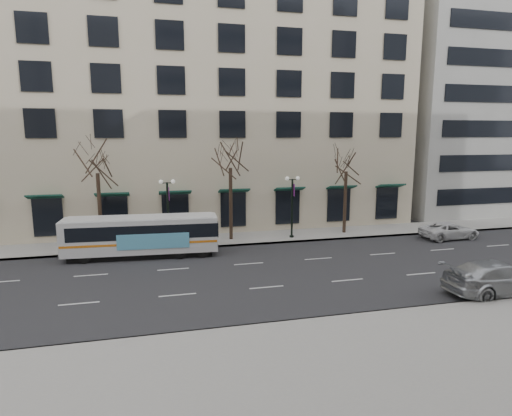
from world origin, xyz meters
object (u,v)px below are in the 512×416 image
object	(u,v)px
tree_far_mid	(230,156)
city_bus	(143,235)
tree_far_left	(97,160)
silver_car	(499,278)
tree_far_right	(347,160)
white_pickup	(449,230)
lamp_post_right	(292,204)
lamp_post_left	(168,209)

from	to	relation	value
tree_far_mid	city_bus	size ratio (longest dim) A/B	0.79
tree_far_left	silver_car	size ratio (longest dim) A/B	1.34
tree_far_right	city_bus	size ratio (longest dim) A/B	0.75
tree_far_right	city_bus	bearing A→B (deg)	-169.91
tree_far_right	city_bus	xyz separation A→B (m)	(-16.90, -3.01, -4.84)
silver_car	white_pickup	bearing A→B (deg)	-26.93
lamp_post_right	tree_far_right	bearing A→B (deg)	6.85
tree_far_right	white_pickup	size ratio (longest dim) A/B	1.65
tree_far_mid	lamp_post_left	world-z (taller)	tree_far_mid
tree_far_mid	silver_car	bearing A→B (deg)	-51.19
lamp_post_right	white_pickup	bearing A→B (deg)	-13.07
city_bus	white_pickup	xyz separation A→B (m)	(24.72, -0.56, -0.90)
tree_far_mid	lamp_post_right	size ratio (longest dim) A/B	1.64
lamp_post_right	silver_car	xyz separation A→B (m)	(7.06, -14.40, -2.04)
city_bus	tree_far_left	bearing A→B (deg)	139.38
white_pickup	tree_far_left	bearing A→B (deg)	80.96
tree_far_mid	lamp_post_right	bearing A→B (deg)	-6.83
tree_far_left	lamp_post_right	size ratio (longest dim) A/B	1.60
tree_far_left	lamp_post_right	bearing A→B (deg)	-2.29
city_bus	tree_far_mid	bearing A→B (deg)	27.08
tree_far_left	tree_far_mid	world-z (taller)	tree_far_mid
city_bus	white_pickup	size ratio (longest dim) A/B	2.20
white_pickup	lamp_post_left	bearing A→B (deg)	80.85
tree_far_mid	tree_far_right	bearing A→B (deg)	-0.00
tree_far_right	city_bus	world-z (taller)	tree_far_right
tree_far_left	lamp_post_left	xyz separation A→B (m)	(5.01, -0.60, -3.75)
lamp_post_right	city_bus	bearing A→B (deg)	-168.57
lamp_post_left	silver_car	world-z (taller)	lamp_post_left
lamp_post_left	city_bus	world-z (taller)	lamp_post_left
white_pickup	tree_far_right	bearing A→B (deg)	63.72
tree_far_right	tree_far_mid	bearing A→B (deg)	180.00
tree_far_left	white_pickup	distance (m)	28.68
tree_far_left	lamp_post_left	bearing A→B (deg)	-6.83
tree_far_right	white_pickup	bearing A→B (deg)	-24.56
tree_far_left	city_bus	distance (m)	6.70
tree_far_mid	white_pickup	bearing A→B (deg)	-11.34
tree_far_mid	silver_car	distance (m)	20.16
tree_far_mid	tree_far_right	size ratio (longest dim) A/B	1.06
silver_car	tree_far_right	bearing A→B (deg)	7.63
tree_far_left	silver_car	distance (m)	27.30
tree_far_mid	tree_far_right	xyz separation A→B (m)	(10.00, -0.00, -0.48)
tree_far_mid	tree_far_right	world-z (taller)	tree_far_mid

